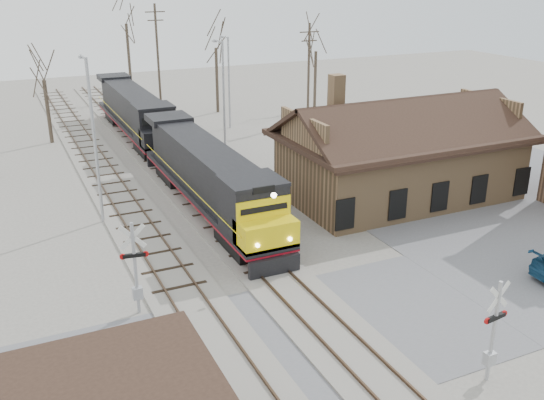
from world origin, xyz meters
The scene contains 18 objects.
ground centered at (0.00, 0.00, 0.00)m, with size 140.00×140.00×0.00m, color #9C978D.
road centered at (0.00, 0.00, 0.01)m, with size 60.00×9.00×0.03m, color slate.
track_main centered at (0.00, 15.00, 0.07)m, with size 3.40×90.00×0.24m.
track_siding centered at (-4.50, 15.00, 0.07)m, with size 3.40×90.00×0.24m.
depot centered at (11.99, 12.00, 2.41)m, with size 15.20×9.31×7.90m.
locomotive_lead centered at (0.00, 14.21, 2.22)m, with size 2.84×19.03×4.22m.
locomotive_trailing centered at (0.00, 33.52, 2.22)m, with size 2.84×19.03×4.00m.
crossbuck_near centered at (3.59, -5.00, 1.87)m, with size 1.13×0.30×3.98m.
crossbuck_far centered at (-6.67, 4.80, 1.96)m, with size 1.19×0.31×4.19m.
streetlight_a centered at (-6.21, 15.83, 5.27)m, with size 0.25×2.04×9.46m.
streetlight_b centered at (4.85, 24.77, 5.01)m, with size 0.25×2.04×8.94m.
streetlight_c centered at (8.72, 33.74, 4.65)m, with size 0.25×2.04×8.25m.
utility_pole_b centered at (4.77, 43.15, 5.59)m, with size 2.00×0.24×10.72m.
utility_pole_c centered at (16.54, 32.91, 4.83)m, with size 2.00×0.24×9.21m.
tree_b centered at (-6.95, 35.18, 6.15)m, with size 3.53×3.53×8.65m.
tree_c centered at (3.50, 50.97, 9.64)m, with size 5.52×5.52×13.52m.
tree_d centered at (9.99, 40.34, 7.57)m, with size 4.34×4.34×10.63m.
tree_e centered at (20.16, 38.12, 6.85)m, with size 3.93×3.93×9.63m.
Camera 1 is at (-11.03, -18.11, 13.79)m, focal length 40.00 mm.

